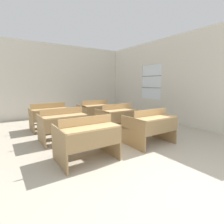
{
  "coord_description": "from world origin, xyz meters",
  "views": [
    {
      "loc": [
        -1.98,
        -1.33,
        1.45
      ],
      "look_at": [
        0.42,
        2.33,
        0.74
      ],
      "focal_mm": 28.0,
      "sensor_mm": 36.0,
      "label": 1
    }
  ],
  "objects_px": {
    "bench_front_left": "(87,138)",
    "bench_third_right": "(95,111)",
    "bench_second_left": "(62,124)",
    "bench_second_right": "(117,117)",
    "bench_third_left": "(49,116)",
    "bench_front_right": "(150,126)"
  },
  "relations": [
    {
      "from": "bench_front_right",
      "to": "bench_third_left",
      "type": "relative_size",
      "value": 1.0
    },
    {
      "from": "bench_front_right",
      "to": "bench_second_left",
      "type": "distance_m",
      "value": 2.19
    },
    {
      "from": "bench_front_left",
      "to": "bench_third_right",
      "type": "relative_size",
      "value": 1.0
    },
    {
      "from": "bench_second_left",
      "to": "bench_third_left",
      "type": "xyz_separation_m",
      "value": [
        0.0,
        1.37,
        0.0
      ]
    },
    {
      "from": "bench_second_right",
      "to": "bench_third_right",
      "type": "xyz_separation_m",
      "value": [
        -0.01,
        1.4,
        0.0
      ]
    },
    {
      "from": "bench_second_left",
      "to": "bench_second_right",
      "type": "xyz_separation_m",
      "value": [
        1.68,
        -0.0,
        0.0
      ]
    },
    {
      "from": "bench_front_left",
      "to": "bench_third_right",
      "type": "height_order",
      "value": "same"
    },
    {
      "from": "bench_second_left",
      "to": "bench_third_right",
      "type": "height_order",
      "value": "same"
    },
    {
      "from": "bench_second_right",
      "to": "bench_third_right",
      "type": "bearing_deg",
      "value": 90.46
    },
    {
      "from": "bench_front_right",
      "to": "bench_second_right",
      "type": "relative_size",
      "value": 1.0
    },
    {
      "from": "bench_second_left",
      "to": "bench_second_right",
      "type": "relative_size",
      "value": 1.0
    },
    {
      "from": "bench_front_left",
      "to": "bench_third_right",
      "type": "xyz_separation_m",
      "value": [
        1.65,
        2.78,
        0.0
      ]
    },
    {
      "from": "bench_front_right",
      "to": "bench_second_left",
      "type": "height_order",
      "value": "same"
    },
    {
      "from": "bench_front_left",
      "to": "bench_second_left",
      "type": "relative_size",
      "value": 1.0
    },
    {
      "from": "bench_front_right",
      "to": "bench_second_right",
      "type": "bearing_deg",
      "value": 90.79
    },
    {
      "from": "bench_front_left",
      "to": "bench_second_right",
      "type": "bearing_deg",
      "value": 39.73
    },
    {
      "from": "bench_front_left",
      "to": "bench_third_right",
      "type": "distance_m",
      "value": 3.24
    },
    {
      "from": "bench_third_right",
      "to": "bench_front_right",
      "type": "bearing_deg",
      "value": -89.38
    },
    {
      "from": "bench_second_left",
      "to": "bench_third_right",
      "type": "distance_m",
      "value": 2.18
    },
    {
      "from": "bench_front_right",
      "to": "bench_second_right",
      "type": "xyz_separation_m",
      "value": [
        -0.02,
        1.37,
        0.0
      ]
    },
    {
      "from": "bench_second_right",
      "to": "bench_third_left",
      "type": "bearing_deg",
      "value": 140.76
    },
    {
      "from": "bench_third_left",
      "to": "bench_third_right",
      "type": "distance_m",
      "value": 1.67
    }
  ]
}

